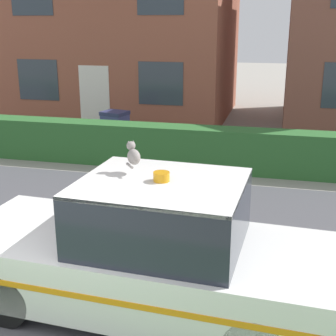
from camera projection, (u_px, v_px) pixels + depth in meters
road_strip at (116, 236)px, 7.70m from camera, size 28.00×6.15×0.01m
garden_hedge at (215, 149)px, 11.06m from camera, size 15.06×0.69×1.02m
police_car at (149, 253)px, 5.55m from camera, size 4.64×1.97×1.77m
cat at (133, 155)px, 5.47m from camera, size 0.24×0.31×0.27m
wheelie_bin at (115, 129)px, 13.10m from camera, size 0.78×0.73×1.03m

